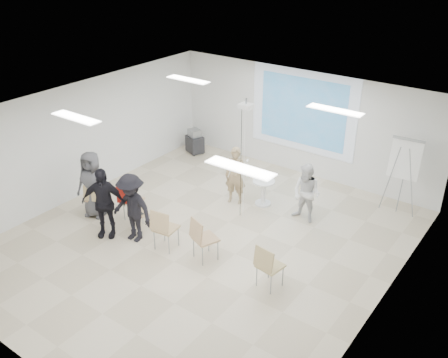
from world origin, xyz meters
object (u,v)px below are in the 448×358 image
Objects in this scene: chair_left_inner at (137,212)px; chair_center at (163,226)px; chair_right_inner at (202,236)px; audience_mid at (131,204)px; laptop at (140,212)px; player_left at (236,172)px; av_cart at (195,142)px; chair_right_far at (268,264)px; chair_far_left at (94,197)px; pedestal_table at (263,191)px; audience_outer at (92,181)px; audience_left at (103,198)px; flipchart_easel at (405,159)px; player_right at (307,191)px; chair_left_mid at (132,199)px.

chair_center is at bearing -0.53° from chair_left_inner.
audience_mid reaches higher than chair_right_inner.
chair_right_inner is at bearing -171.63° from laptop.
player_left reaches higher than av_cart.
audience_mid is (-3.35, -0.31, 0.36)m from chair_right_far.
chair_right_inner is at bearing -18.66° from chair_far_left.
pedestal_table is 0.40× the size of audience_mid.
av_cart is at bearing 114.28° from chair_center.
chair_center is 1.10m from laptop.
audience_outer is at bearing -170.49° from chair_right_far.
audience_left is 5.13m from av_cart.
chair_far_left reaches higher than av_cart.
laptop is 4.60m from av_cart.
flipchart_easel is at bearing 28.87° from pedestal_table.
chair_center is at bearing 4.44° from audience_mid.
player_left is at bearing -155.84° from flipchart_easel.
chair_far_left reaches higher than pedestal_table.
chair_left_inner is at bearing -45.67° from av_cart.
flipchart_easel reaches higher than chair_center.
chair_right_far reaches higher than av_cart.
player_left is 2.10× the size of chair_left_inner.
flipchart_easel is (3.59, 4.62, 0.87)m from chair_center.
audience_left reaches higher than chair_center.
audience_mid is (0.22, -0.34, 0.44)m from chair_left_inner.
audience_mid is (-2.74, -3.04, 0.12)m from player_right.
audience_outer is (-0.92, 0.48, -0.03)m from audience_left.
chair_right_inner reaches higher than chair_far_left.
audience_mid is 0.99× the size of audience_outer.
audience_mid is at bearing -149.21° from chair_right_inner.
chair_right_far is at bearing 2.76° from audience_mid.
chair_right_inner reaches higher than laptop.
laptop is at bearing 112.65° from audience_mid.
audience_mid is at bearing -10.31° from audience_left.
player_right is 1.98× the size of chair_left_inner.
audience_outer is at bearing -147.38° from flipchart_easel.
audience_outer is 0.95× the size of flipchart_easel.
chair_left_inner is 0.42× the size of audience_left.
chair_left_mid reaches higher than av_cart.
flipchart_easel is (5.07, 4.97, 0.49)m from audience_left.
chair_left_inner is at bearing -171.94° from chair_right_far.
chair_center is 0.53× the size of audience_outer.
player_left is at bearing 130.66° from chair_right_inner.
player_left is 2.92m from audience_mid.
pedestal_table is at bearing 9.04° from player_left.
flipchart_easel is at bearing 80.00° from chair_right_inner.
audience_mid is 6.49m from flipchart_easel.
audience_mid is at bearing -124.36° from player_left.
chair_right_far is 6.91m from av_cart.
pedestal_table is 0.76× the size of chair_right_far.
chair_far_left is 1.11m from audience_left.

